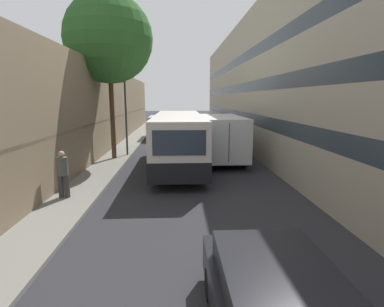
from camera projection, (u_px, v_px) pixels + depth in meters
The scene contains 11 objects.
ground_plane at pixel (190, 169), 16.18m from camera, with size 150.00×150.00×0.00m, color #2B2B30.
sidewalk_left at pixel (104, 169), 15.95m from camera, with size 1.74×60.00×0.13m.
building_left_shopfront at pixel (63, 119), 15.37m from camera, with size 2.40×60.00×5.97m.
building_right_apartment at pixel (294, 78), 15.57m from camera, with size 2.40×60.00×9.69m.
car_hatchback at pixel (275, 304), 4.53m from camera, with size 1.88×3.86×1.39m.
bus at pixel (179, 139), 16.57m from camera, with size 2.56×10.16×2.88m.
box_truck at pixel (219, 135), 18.78m from camera, with size 2.42×8.10×2.72m.
panel_van at pixel (160, 126), 28.46m from camera, with size 1.90×4.02×2.09m.
pedestrian at pixel (63, 173), 11.02m from camera, with size 0.41×0.39×1.76m.
street_lamp at pixel (125, 81), 18.82m from camera, with size 0.36×0.80×6.78m.
street_tree_left at pixel (109, 39), 17.26m from camera, with size 5.09×5.09×9.57m.
Camera 1 is at (-0.66, -0.74, 3.78)m, focal length 28.00 mm.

